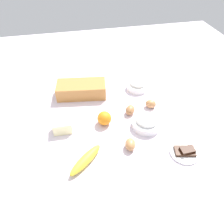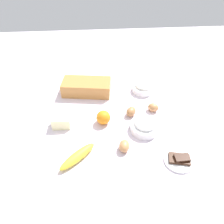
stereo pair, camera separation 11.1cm
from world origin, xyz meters
name	(u,v)px [view 2 (the right image)]	position (x,y,z in m)	size (l,w,h in m)	color
ground_plane	(112,119)	(0.00, 0.00, -0.01)	(2.40, 2.40, 0.02)	silver
loaf_pan	(87,87)	(-0.13, 0.23, 0.04)	(0.29, 0.17, 0.08)	#B77A3D
flour_bowl	(143,87)	(0.21, 0.22, 0.03)	(0.13, 0.13, 0.06)	white
sugar_bowl	(145,126)	(0.15, -0.10, 0.03)	(0.14, 0.14, 0.06)	white
banana	(78,156)	(-0.17, -0.25, 0.02)	(0.19, 0.04, 0.04)	yellow
orange_fruit	(103,117)	(-0.05, -0.03, 0.04)	(0.07, 0.07, 0.07)	orange
butter_block	(62,121)	(-0.26, -0.04, 0.03)	(0.09, 0.06, 0.06)	#F4EDB2
egg_near_butter	(124,146)	(0.04, -0.21, 0.02)	(0.05, 0.05, 0.06)	#BC804D
egg_beside_bowl	(153,107)	(0.23, 0.04, 0.02)	(0.05, 0.05, 0.06)	#B97D4C
egg_loose	(131,112)	(0.10, 0.01, 0.02)	(0.05, 0.05, 0.06)	#A56F43
chocolate_plate	(179,160)	(0.27, -0.29, 0.01)	(0.13, 0.13, 0.03)	white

